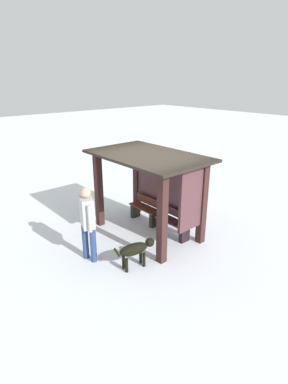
% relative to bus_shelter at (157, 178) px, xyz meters
% --- Properties ---
extents(ground_plane, '(60.00, 60.00, 0.00)m').
position_rel_bus_shelter_xyz_m(ground_plane, '(-0.11, -0.21, -1.55)').
color(ground_plane, white).
extents(bus_shelter, '(3.08, 1.94, 2.19)m').
position_rel_bus_shelter_xyz_m(bus_shelter, '(0.00, 0.00, 0.00)').
color(bus_shelter, '#39201E').
rests_on(bus_shelter, ground).
extents(bench_left_inside, '(1.04, 0.34, 0.74)m').
position_rel_bus_shelter_xyz_m(bench_left_inside, '(-0.68, 0.20, -1.21)').
color(bench_left_inside, '#58261A').
rests_on(bench_left_inside, ground).
extents(bench_center_inside, '(1.04, 0.35, 0.72)m').
position_rel_bus_shelter_xyz_m(bench_center_inside, '(0.46, 0.21, -1.22)').
color(bench_center_inside, '#48292A').
rests_on(bench_center_inside, ground).
extents(person_walking, '(0.64, 0.40, 1.79)m').
position_rel_bus_shelter_xyz_m(person_walking, '(0.00, -2.10, -0.49)').
color(person_walking, '#B2B3B2').
rests_on(person_walking, ground).
extents(dog, '(0.37, 0.97, 0.62)m').
position_rel_bus_shelter_xyz_m(dog, '(0.94, -1.49, -1.11)').
color(dog, black).
rests_on(dog, ground).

